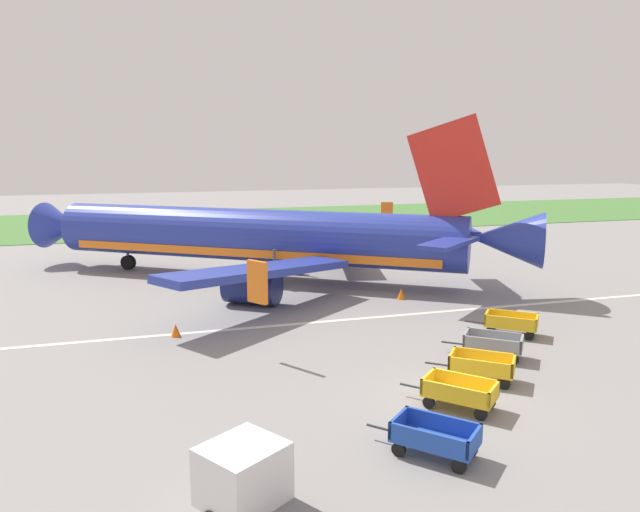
% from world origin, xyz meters
% --- Properties ---
extents(ground_plane, '(220.00, 220.00, 0.00)m').
position_xyz_m(ground_plane, '(0.00, 0.00, 0.00)').
color(ground_plane, gray).
extents(grass_strip, '(220.00, 28.00, 0.06)m').
position_xyz_m(grass_strip, '(0.00, 57.62, 0.03)').
color(grass_strip, '#477A38').
rests_on(grass_strip, ground).
extents(apron_stripe, '(120.00, 0.36, 0.01)m').
position_xyz_m(apron_stripe, '(0.00, 11.15, 0.01)').
color(apron_stripe, silver).
rests_on(apron_stripe, ground).
extents(airplane, '(33.23, 28.13, 11.34)m').
position_xyz_m(airplane, '(-2.60, 22.38, 3.05)').
color(airplane, '#28389E').
rests_on(airplane, ground).
extents(baggage_cart_nearest, '(2.96, 3.10, 1.07)m').
position_xyz_m(baggage_cart_nearest, '(-2.48, -3.30, 0.60)').
color(baggage_cart_nearest, '#234CB2').
rests_on(baggage_cart_nearest, ground).
extents(baggage_cart_second_in_row, '(2.97, 3.09, 1.07)m').
position_xyz_m(baggage_cart_second_in_row, '(-0.07, -0.49, 0.60)').
color(baggage_cart_second_in_row, gold).
rests_on(baggage_cart_second_in_row, ground).
extents(baggage_cart_third_in_row, '(3.24, 2.78, 1.07)m').
position_xyz_m(baggage_cart_third_in_row, '(2.08, 1.55, 0.60)').
color(baggage_cart_third_in_row, gold).
rests_on(baggage_cart_third_in_row, ground).
extents(baggage_cart_fourth_in_row, '(3.24, 2.78, 1.07)m').
position_xyz_m(baggage_cart_fourth_in_row, '(4.00, 3.78, 0.60)').
color(baggage_cart_fourth_in_row, gray).
rests_on(baggage_cart_fourth_in_row, ground).
extents(baggage_cart_far_end, '(3.21, 2.83, 1.07)m').
position_xyz_m(baggage_cart_far_end, '(6.69, 6.41, 0.60)').
color(baggage_cart_far_end, gold).
rests_on(baggage_cart_far_end, ground).
extents(service_truck_beside_carts, '(3.99, 4.70, 2.10)m').
position_xyz_m(service_truck_beside_carts, '(-8.30, -5.37, 1.10)').
color(service_truck_beside_carts, slate).
rests_on(service_truck_beside_carts, ground).
extents(traffic_cone_near_plane, '(0.51, 0.51, 0.67)m').
position_xyz_m(traffic_cone_near_plane, '(4.30, 14.46, 0.33)').
color(traffic_cone_near_plane, orange).
rests_on(traffic_cone_near_plane, ground).
extents(traffic_cone_mid_apron, '(0.49, 0.49, 0.64)m').
position_xyz_m(traffic_cone_mid_apron, '(-9.49, 10.80, 0.32)').
color(traffic_cone_mid_apron, orange).
rests_on(traffic_cone_mid_apron, ground).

